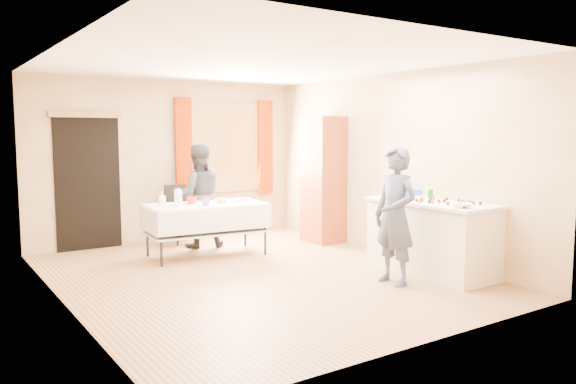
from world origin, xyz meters
TOP-DOWN VIEW (x-y plane):
  - floor at (0.00, 0.00)m, footprint 4.50×5.50m
  - ceiling at (0.00, 0.00)m, footprint 4.50×5.50m
  - wall_back at (0.00, 2.76)m, footprint 4.50×0.02m
  - wall_front at (0.00, -2.76)m, footprint 4.50×0.02m
  - wall_left at (-2.26, 0.00)m, footprint 0.02×5.50m
  - wall_right at (2.26, 0.00)m, footprint 0.02×5.50m
  - window_frame at (1.00, 2.72)m, footprint 1.32×0.06m
  - window_pane at (1.00, 2.71)m, footprint 1.20×0.02m
  - curtain_left at (0.22, 2.67)m, footprint 0.28×0.06m
  - curtain_right at (1.78, 2.67)m, footprint 0.28×0.06m
  - doorway at (-1.30, 2.73)m, footprint 0.95×0.04m
  - door_lintel at (-1.30, 2.70)m, footprint 1.05×0.06m
  - cabinet at (1.99, 1.24)m, footprint 0.50×0.60m
  - counter at (1.89, -1.14)m, footprint 0.79×1.66m
  - party_table at (-0.03, 1.34)m, footprint 1.75×1.01m
  - chair at (0.05, 2.46)m, footprint 0.42×0.42m
  - girl at (1.15, -1.24)m, footprint 0.60×0.41m
  - woman at (0.15, 1.98)m, footprint 1.10×1.02m
  - soda_can at (2.04, -0.96)m, footprint 0.08×0.08m
  - mixing_bowl at (1.70, -1.74)m, footprint 0.28×0.28m
  - foam_block at (1.86, -0.57)m, footprint 0.16×0.11m
  - blue_basket at (2.11, -0.50)m, footprint 0.33×0.24m
  - pitcher at (-0.47, 1.30)m, footprint 0.15×0.15m
  - cup_red at (-0.21, 1.43)m, footprint 0.15×0.15m
  - cup_rainbow at (-0.11, 1.17)m, footprint 0.18×0.18m
  - small_bowl at (0.25, 1.38)m, footprint 0.23×0.23m
  - pastry_tray at (0.49, 1.19)m, footprint 0.33×0.28m
  - bottle at (-0.59, 1.57)m, footprint 0.11×0.12m
  - cake_balls at (1.85, -1.25)m, footprint 0.53×1.15m

SIDE VIEW (x-z plane):
  - floor at x=0.00m, z-range -0.02..0.00m
  - chair at x=0.05m, z-range -0.19..0.74m
  - party_table at x=-0.03m, z-range 0.07..0.82m
  - counter at x=1.89m, z-range 0.00..0.91m
  - pastry_tray at x=0.49m, z-range 0.75..0.77m
  - small_bowl at x=0.25m, z-range 0.75..0.80m
  - woman at x=0.15m, z-range 0.00..1.59m
  - cup_red at x=-0.21m, z-range 0.75..0.85m
  - girl at x=1.15m, z-range 0.00..1.60m
  - cup_rainbow at x=-0.11m, z-range 0.75..0.86m
  - bottle at x=-0.59m, z-range 0.75..0.94m
  - pitcher at x=-0.47m, z-range 0.75..0.97m
  - cake_balls at x=1.85m, z-range 0.91..0.95m
  - mixing_bowl at x=1.70m, z-range 0.91..0.96m
  - foam_block at x=1.86m, z-range 0.91..0.99m
  - blue_basket at x=2.11m, z-range 0.91..0.99m
  - soda_can at x=2.04m, z-range 0.91..1.03m
  - doorway at x=-1.30m, z-range 0.00..2.00m
  - cabinet at x=1.99m, z-range 0.00..2.01m
  - wall_back at x=0.00m, z-range 0.00..2.60m
  - wall_front at x=0.00m, z-range 0.00..2.60m
  - wall_left at x=-2.26m, z-range 0.00..2.60m
  - wall_right at x=2.26m, z-range 0.00..2.60m
  - window_frame at x=1.00m, z-range 0.74..2.26m
  - window_pane at x=1.00m, z-range 0.80..2.20m
  - curtain_left at x=0.22m, z-range 0.67..2.33m
  - curtain_right at x=1.78m, z-range 0.67..2.33m
  - door_lintel at x=-1.30m, z-range 1.98..2.06m
  - ceiling at x=0.00m, z-range 2.60..2.62m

